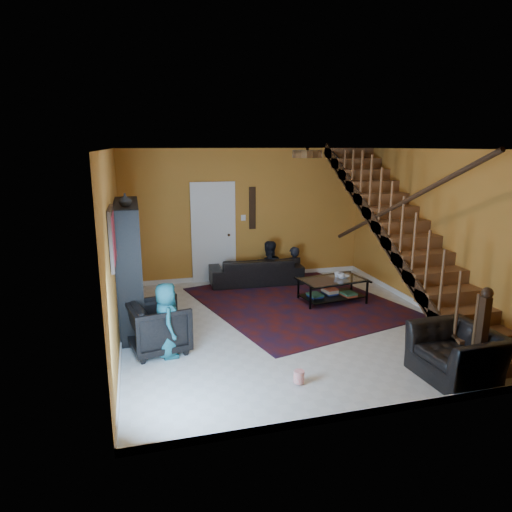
{
  "coord_description": "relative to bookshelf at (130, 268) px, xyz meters",
  "views": [
    {
      "loc": [
        -2.28,
        -6.66,
        2.85
      ],
      "look_at": [
        -0.39,
        0.4,
        1.08
      ],
      "focal_mm": 32.0,
      "sensor_mm": 36.0,
      "label": 1
    }
  ],
  "objects": [
    {
      "name": "floor",
      "position": [
        2.4,
        -0.6,
        -0.96
      ],
      "size": [
        5.5,
        5.5,
        0.0
      ],
      "primitive_type": "plane",
      "color": "beige",
      "rests_on": "ground"
    },
    {
      "name": "room",
      "position": [
        1.07,
        0.73,
        -0.91
      ],
      "size": [
        5.5,
        5.5,
        5.5
      ],
      "color": "#BE762A",
      "rests_on": "ground"
    },
    {
      "name": "staircase",
      "position": [
        4.53,
        -0.6,
        0.43
      ],
      "size": [
        0.95,
        5.02,
        3.18
      ],
      "color": "brown",
      "rests_on": "floor"
    },
    {
      "name": "bookshelf",
      "position": [
        0.0,
        0.0,
        0.0
      ],
      "size": [
        0.35,
        1.8,
        2.0
      ],
      "color": "black",
      "rests_on": "floor"
    },
    {
      "name": "door",
      "position": [
        1.7,
        2.12,
        0.06
      ],
      "size": [
        0.82,
        0.05,
        2.05
      ],
      "primitive_type": "cube",
      "color": "silver",
      "rests_on": "floor"
    },
    {
      "name": "framed_picture",
      "position": [
        -0.17,
        -1.5,
        0.79
      ],
      "size": [
        0.04,
        0.74,
        0.74
      ],
      "primitive_type": "cube",
      "color": "maroon",
      "rests_on": "room"
    },
    {
      "name": "wall_hanging",
      "position": [
        2.55,
        2.13,
        0.59
      ],
      "size": [
        0.14,
        0.03,
        0.9
      ],
      "primitive_type": "cube",
      "color": "black",
      "rests_on": "room"
    },
    {
      "name": "ceiling_fixture",
      "position": [
        2.4,
        -1.4,
        1.78
      ],
      "size": [
        0.4,
        0.4,
        0.1
      ],
      "primitive_type": "cylinder",
      "color": "#3F2814",
      "rests_on": "room"
    },
    {
      "name": "rug",
      "position": [
        2.94,
        0.34,
        -0.96
      ],
      "size": [
        3.92,
        4.24,
        0.02
      ],
      "primitive_type": "cube",
      "rotation": [
        0.0,
        0.0,
        0.25
      ],
      "color": "#420F0B",
      "rests_on": "floor"
    },
    {
      "name": "sofa",
      "position": [
        2.52,
        1.7,
        -0.68
      ],
      "size": [
        1.96,
        0.85,
        0.56
      ],
      "primitive_type": "imported",
      "rotation": [
        0.0,
        0.0,
        3.09
      ],
      "color": "black",
      "rests_on": "floor"
    },
    {
      "name": "armchair_left",
      "position": [
        0.35,
        -1.1,
        -0.6
      ],
      "size": [
        0.93,
        0.91,
        0.72
      ],
      "primitive_type": "imported",
      "rotation": [
        0.0,
        0.0,
        1.77
      ],
      "color": "black",
      "rests_on": "floor"
    },
    {
      "name": "armchair_right",
      "position": [
        3.9,
        -2.85,
        -0.64
      ],
      "size": [
        0.92,
        1.03,
        0.64
      ],
      "primitive_type": "imported",
      "rotation": [
        0.0,
        0.0,
        -1.52
      ],
      "color": "black",
      "rests_on": "floor"
    },
    {
      "name": "person_adult_a",
      "position": [
        3.37,
        1.75,
        -0.82
      ],
      "size": [
        0.46,
        0.32,
        1.19
      ],
      "primitive_type": "imported",
      "rotation": [
        0.0,
        0.0,
        3.22
      ],
      "color": "black",
      "rests_on": "sofa"
    },
    {
      "name": "person_adult_b",
      "position": [
        2.81,
        1.75,
        -0.74
      ],
      "size": [
        0.69,
        0.56,
        1.34
      ],
      "primitive_type": "imported",
      "rotation": [
        0.0,
        0.0,
        3.06
      ],
      "color": "black",
      "rests_on": "sofa"
    },
    {
      "name": "person_child",
      "position": [
        0.45,
        -1.3,
        -0.43
      ],
      "size": [
        0.37,
        0.54,
        1.06
      ],
      "primitive_type": "imported",
      "rotation": [
        0.0,
        0.0,
        1.63
      ],
      "color": "#1B5D66",
      "rests_on": "armchair_left"
    },
    {
      "name": "coffee_table",
      "position": [
        3.59,
        0.2,
        -0.71
      ],
      "size": [
        1.26,
        0.86,
        0.45
      ],
      "rotation": [
        0.0,
        0.0,
        0.16
      ],
      "color": "black",
      "rests_on": "floor"
    },
    {
      "name": "cup_a",
      "position": [
        3.75,
        0.18,
        -0.47
      ],
      "size": [
        0.17,
        0.17,
        0.1
      ],
      "primitive_type": "imported",
      "rotation": [
        0.0,
        0.0,
        0.41
      ],
      "color": "#999999",
      "rests_on": "coffee_table"
    },
    {
      "name": "cup_b",
      "position": [
        3.72,
        0.3,
        -0.47
      ],
      "size": [
        0.11,
        0.11,
        0.09
      ],
      "primitive_type": "imported",
      "rotation": [
        0.0,
        0.0,
        0.08
      ],
      "color": "#999999",
      "rests_on": "coffee_table"
    },
    {
      "name": "bowl",
      "position": [
        3.8,
        0.2,
        -0.49
      ],
      "size": [
        0.27,
        0.27,
        0.05
      ],
      "primitive_type": "imported",
      "rotation": [
        0.0,
        0.0,
        0.36
      ],
      "color": "#999999",
      "rests_on": "coffee_table"
    },
    {
      "name": "vase",
      "position": [
        -0.0,
        -0.5,
        1.13
      ],
      "size": [
        0.18,
        0.18,
        0.19
      ],
      "primitive_type": "imported",
      "color": "#999999",
      "rests_on": "bookshelf"
    },
    {
      "name": "popcorn_bucket",
      "position": [
        1.95,
        -2.49,
        -0.87
      ],
      "size": [
        0.14,
        0.14,
        0.15
      ],
      "primitive_type": "cylinder",
      "rotation": [
        0.0,
        0.0,
        -0.03
      ],
      "color": "red",
      "rests_on": "rug"
    }
  ]
}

